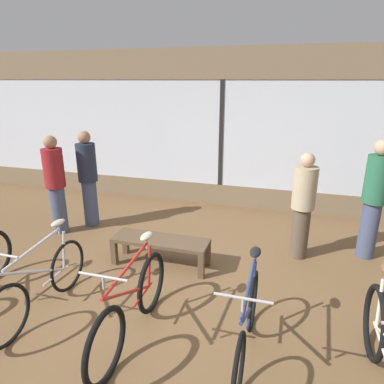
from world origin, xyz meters
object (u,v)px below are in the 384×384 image
object	(u,v)px
bicycle_left	(41,283)
customer_near_bench	(55,183)
customer_mid_floor	(88,177)
bicycle_right	(247,326)
display_bench	(161,243)
customer_near_rack	(303,205)
customer_by_window	(376,196)
bicycle_center	(132,307)

from	to	relation	value
bicycle_left	customer_near_bench	bearing A→B (deg)	121.83
bicycle_left	customer_near_bench	world-z (taller)	customer_near_bench
bicycle_left	customer_mid_floor	bearing A→B (deg)	109.75
bicycle_right	display_bench	xyz separation A→B (m)	(-1.44, 1.44, -0.04)
customer_near_rack	customer_by_window	world-z (taller)	customer_by_window
bicycle_right	customer_by_window	world-z (taller)	customer_by_window
customer_mid_floor	customer_near_rack	bearing A→B (deg)	-2.73
bicycle_left	display_bench	xyz separation A→B (m)	(0.92, 1.40, -0.04)
customer_mid_floor	customer_near_bench	distance (m)	0.57
bicycle_left	bicycle_right	bearing A→B (deg)	-0.96
bicycle_center	customer_near_rack	size ratio (longest dim) A/B	1.08
bicycle_center	display_bench	distance (m)	1.52
bicycle_center	customer_mid_floor	world-z (taller)	customer_mid_floor
bicycle_left	bicycle_center	bearing A→B (deg)	-4.63
bicycle_center	customer_by_window	size ratio (longest dim) A/B	0.97
customer_by_window	bicycle_left	bearing A→B (deg)	-146.87
bicycle_right	customer_mid_floor	size ratio (longest dim) A/B	0.94
customer_near_bench	bicycle_left	bearing A→B (deg)	-58.17
customer_near_rack	bicycle_center	bearing A→B (deg)	-125.51
bicycle_left	customer_near_bench	xyz separation A→B (m)	(-1.22, 1.96, 0.53)
bicycle_right	customer_near_bench	size ratio (longest dim) A/B	0.95
customer_near_rack	display_bench	bearing A→B (deg)	-156.71
bicycle_left	bicycle_right	distance (m)	2.36
bicycle_right	customer_mid_floor	bearing A→B (deg)	142.80
customer_mid_floor	customer_near_bench	size ratio (longest dim) A/B	1.02
customer_near_rack	customer_near_bench	xyz separation A→B (m)	(-4.07, -0.27, 0.06)
customer_by_window	customer_near_bench	xyz separation A→B (m)	(-5.07, -0.55, -0.07)
bicycle_left	bicycle_right	world-z (taller)	bicycle_left
display_bench	customer_near_bench	size ratio (longest dim) A/B	0.81
customer_by_window	customer_near_bench	bearing A→B (deg)	-173.76
customer_mid_floor	customer_near_bench	bearing A→B (deg)	-128.45
bicycle_center	customer_mid_floor	xyz separation A→B (m)	(-2.05, 2.50, 0.54)
bicycle_left	bicycle_center	size ratio (longest dim) A/B	0.97
bicycle_center	bicycle_right	size ratio (longest dim) A/B	1.06
display_bench	customer_mid_floor	size ratio (longest dim) A/B	0.80
bicycle_right	customer_near_rack	world-z (taller)	customer_near_rack
bicycle_center	customer_near_rack	world-z (taller)	customer_near_rack
bicycle_center	bicycle_right	distance (m)	1.17
customer_by_window	customer_near_rack	bearing A→B (deg)	-164.11
customer_near_rack	customer_near_bench	size ratio (longest dim) A/B	0.94
bicycle_left	bicycle_center	world-z (taller)	bicycle_center
bicycle_left	customer_by_window	xyz separation A→B (m)	(3.85, 2.51, 0.60)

